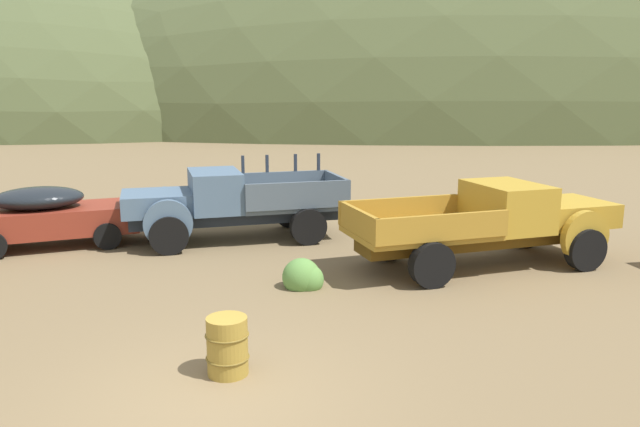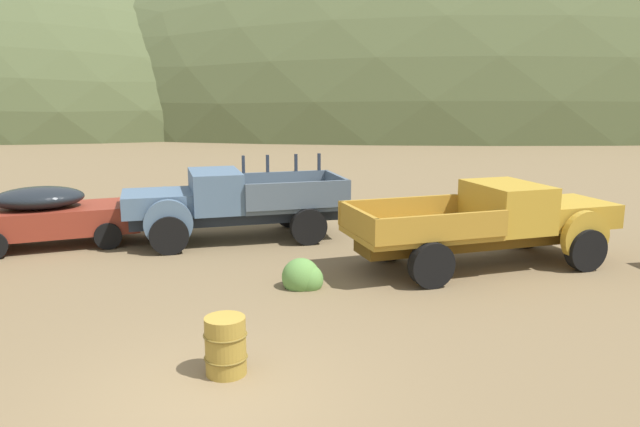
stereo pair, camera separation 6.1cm
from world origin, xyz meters
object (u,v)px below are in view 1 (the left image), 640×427
at_px(truck_chalk_blue, 219,204).
at_px(oil_drum_spare, 227,346).
at_px(car_rust_red, 56,215).
at_px(truck_mustard, 502,222).

distance_m(truck_chalk_blue, oil_drum_spare, 8.02).
height_order(car_rust_red, oil_drum_spare, car_rust_red).
bearing_deg(car_rust_red, truck_chalk_blue, -14.28).
xyz_separation_m(truck_chalk_blue, oil_drum_spare, (0.34, -8.00, -0.57)).
bearing_deg(truck_chalk_blue, truck_mustard, 146.24).
distance_m(truck_mustard, oil_drum_spare, 7.94).
height_order(truck_mustard, oil_drum_spare, truck_mustard).
bearing_deg(truck_mustard, car_rust_red, 153.20).
height_order(truck_chalk_blue, truck_mustard, truck_chalk_blue).
xyz_separation_m(truck_mustard, oil_drum_spare, (-6.23, -4.89, -0.57)).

